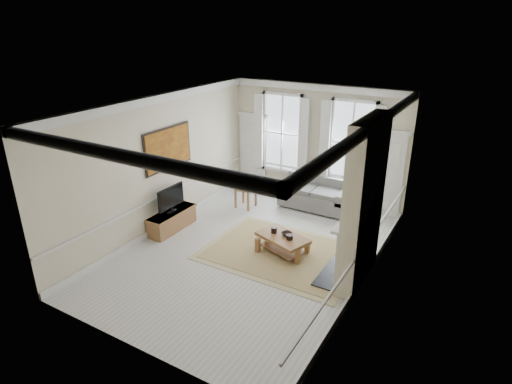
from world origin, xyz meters
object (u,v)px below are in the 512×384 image
Objects in this scene: side_table at (246,191)px; coffee_table at (283,239)px; sofa at (315,195)px; tv_stand at (172,221)px.

coffee_table is at bearing -40.75° from side_table.
tv_stand is (-2.61, -3.12, -0.11)m from sofa.
side_table is 0.44× the size of tv_stand.
sofa reaches higher than coffee_table.
side_table reaches higher than tv_stand.
side_table is 2.34m from tv_stand.
side_table is at bearing 158.02° from coffee_table.
coffee_table is at bearing -82.58° from sofa.
tv_stand is (-2.97, -0.35, -0.11)m from coffee_table.
side_table reaches higher than coffee_table.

